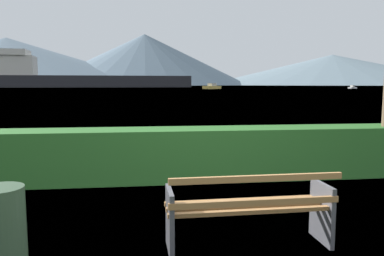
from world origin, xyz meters
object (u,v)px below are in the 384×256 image
(park_bench, at_px, (249,209))
(cargo_ship_large, at_px, (70,77))
(trash_bin, at_px, (1,233))
(sailboat_mid, at_px, (352,87))
(tender_far, at_px, (212,87))

(park_bench, height_order, cargo_ship_large, cargo_ship_large)
(trash_bin, distance_m, cargo_ship_large, 206.53)
(sailboat_mid, height_order, tender_far, tender_far)
(sailboat_mid, relative_size, tender_far, 0.49)
(park_bench, height_order, tender_far, tender_far)
(trash_bin, bearing_deg, cargo_ship_large, 100.42)
(tender_far, bearing_deg, trash_bin, -100.88)
(park_bench, bearing_deg, cargo_ship_large, 101.11)
(sailboat_mid, bearing_deg, park_bench, -120.14)
(sailboat_mid, xyz_separation_m, tender_far, (-54.54, -1.49, 0.26))
(cargo_ship_large, relative_size, tender_far, 12.92)
(trash_bin, xyz_separation_m, cargo_ship_large, (-37.36, 203.07, 4.85))
(park_bench, xyz_separation_m, trash_bin, (-2.44, -0.34, -0.00))
(cargo_ship_large, xyz_separation_m, tender_far, (62.80, -70.66, -4.55))
(park_bench, bearing_deg, tender_far, 80.12)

